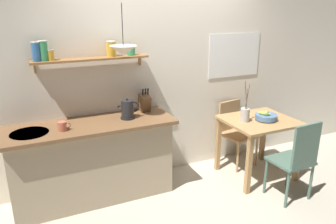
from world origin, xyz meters
TOP-DOWN VIEW (x-y plane):
  - ground_plane at (0.00, 0.00)m, footprint 14.00×14.00m
  - back_wall at (0.20, 0.65)m, footprint 6.80×0.11m
  - kitchen_counter at (-1.00, 0.32)m, footprint 1.83×0.63m
  - wall_shelf at (-0.98, 0.49)m, footprint 1.26×0.20m
  - dining_table at (1.04, -0.02)m, footprint 0.86×0.76m
  - dining_chair_near at (1.06, -0.67)m, footprint 0.44×0.42m
  - dining_chair_far at (1.00, 0.42)m, footprint 0.49×0.49m
  - fruit_bowl at (1.10, -0.07)m, footprint 0.27×0.27m
  - twig_vase at (0.83, -0.00)m, footprint 0.11×0.11m
  - electric_kettle at (-0.58, 0.30)m, footprint 0.25×0.16m
  - knife_block at (-0.31, 0.46)m, footprint 0.11×0.19m
  - coffee_mug_by_sink at (-1.30, 0.20)m, footprint 0.13×0.09m
  - pendant_lamp at (-0.61, 0.24)m, footprint 0.29×0.29m

SIDE VIEW (x-z plane):
  - ground_plane at x=0.00m, z-range 0.00..0.00m
  - kitchen_counter at x=-1.00m, z-range 0.01..0.93m
  - dining_chair_far at x=1.00m, z-range 0.05..0.93m
  - dining_chair_near at x=1.06m, z-range 0.05..1.02m
  - dining_table at x=1.04m, z-range 0.25..1.03m
  - fruit_bowl at x=1.10m, z-range 0.76..0.89m
  - twig_vase at x=0.83m, z-range 0.61..1.13m
  - coffee_mug_by_sink at x=-1.30m, z-range 0.93..1.02m
  - electric_kettle at x=-0.58m, z-range 0.91..1.15m
  - knife_block at x=-0.31m, z-range 0.89..1.18m
  - back_wall at x=0.20m, z-range 0.00..2.70m
  - wall_shelf at x=-0.98m, z-range 1.48..1.81m
  - pendant_lamp at x=-0.61m, z-range 1.43..1.96m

